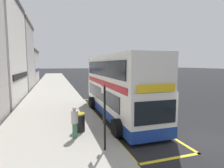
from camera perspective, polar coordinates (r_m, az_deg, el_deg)
The scene contains 11 objects.
ground_plane at distance 39.46m, azimuth -7.49°, elevation 0.63°, with size 260.00×260.00×0.00m, color black.
pavement_near at distance 38.86m, azimuth -17.71°, elevation 0.40°, with size 6.00×76.00×0.14m, color #A39E93.
double_decker_bus at distance 13.23m, azimuth 1.89°, elevation -1.35°, with size 3.17×10.41×4.40m.
bus_bay_markings at distance 13.94m, azimuth 1.30°, elevation -9.60°, with size 3.03×13.59×0.01m.
bus_stop_sign at distance 7.86m, azimuth -2.43°, elevation -8.67°, with size 0.09×0.51×2.82m.
terrace_corner at distance 42.35m, azimuth -29.19°, elevation 4.86°, with size 10.40×9.17×7.64m.
parked_car_maroon_distant at distance 43.22m, azimuth -4.74°, elevation 2.20°, with size 2.09×4.20×1.62m.
parked_car_black_ahead at distance 25.51m, azimuth 10.08°, elevation -0.65°, with size 2.09×4.20×1.62m.
parked_car_silver_across at distance 37.54m, azimuth -2.97°, elevation 1.61°, with size 2.09×4.20×1.62m.
pedestrian_waiting_near_sign at distance 9.39m, azimuth -11.55°, elevation -11.30°, with size 0.34×0.34×1.59m.
litter_bin at distance 10.36m, azimuth -10.03°, elevation -11.63°, with size 0.59×0.59×1.01m.
Camera 1 is at (-6.82, -6.68, 3.80)m, focal length 29.36 mm.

